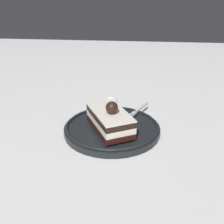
# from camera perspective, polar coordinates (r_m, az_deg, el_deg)

# --- Properties ---
(ground_plane) EXTENTS (2.40, 2.40, 0.00)m
(ground_plane) POSITION_cam_1_polar(r_m,az_deg,el_deg) (0.59, -0.95, -3.71)
(ground_plane) COLOR silver
(dessert_plate) EXTENTS (0.21, 0.21, 0.02)m
(dessert_plate) POSITION_cam_1_polar(r_m,az_deg,el_deg) (0.58, 0.00, -3.54)
(dessert_plate) COLOR black
(dessert_plate) RESTS_ON ground_plane
(cake_slice) EXTENTS (0.14, 0.12, 0.07)m
(cake_slice) POSITION_cam_1_polar(r_m,az_deg,el_deg) (0.54, -0.49, -1.65)
(cake_slice) COLOR black
(cake_slice) RESTS_ON dessert_plate
(whipped_cream_dollop) EXTENTS (0.03, 0.03, 0.03)m
(whipped_cream_dollop) POSITION_cam_1_polar(r_m,az_deg,el_deg) (0.64, -0.50, 1.93)
(whipped_cream_dollop) COLOR white
(whipped_cream_dollop) RESTS_ON dessert_plate
(fork) EXTENTS (0.10, 0.05, 0.00)m
(fork) POSITION_cam_1_polar(r_m,az_deg,el_deg) (0.63, 5.58, 0.26)
(fork) COLOR silver
(fork) RESTS_ON dessert_plate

